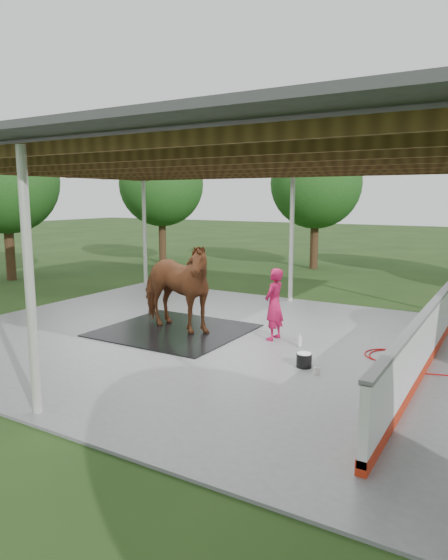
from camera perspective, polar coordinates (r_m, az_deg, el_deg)
The scene contains 12 objects.
ground at distance 11.46m, azimuth -1.81°, elevation -6.74°, with size 100.00×100.00×0.00m, color #1E3814.
concrete_slab at distance 11.45m, azimuth -1.81°, elevation -6.62°, with size 12.00×10.00×0.05m, color slate.
pavilion_structure at distance 11.03m, azimuth -1.92°, elevation 13.46°, with size 12.60×10.60×4.05m.
dasher_board at distance 9.72m, azimuth 21.87°, elevation -6.77°, with size 0.16×8.00×1.15m.
tree_belt at distance 11.64m, azimuth 1.81°, elevation 12.38°, with size 28.00×28.00×5.80m.
rubber_mat at distance 11.99m, azimuth -5.72°, elevation -5.73°, with size 3.24×3.04×0.02m, color black.
horse at distance 11.76m, azimuth -5.80°, elevation -0.72°, with size 1.14×2.49×2.10m, color brown.
handler at distance 11.10m, azimuth 5.75°, elevation -2.77°, with size 0.59×0.38×1.60m, color #A91240.
wash_bucket at distance 9.55m, azimuth 9.14°, elevation -9.00°, with size 0.29×0.29×0.27m.
soap_bottle_a at distance 10.78m, azimuth 8.65°, elevation -6.80°, with size 0.11×0.11×0.29m, color silver.
soap_bottle_b at distance 9.23m, azimuth 10.54°, elevation -9.98°, with size 0.09×0.09×0.20m, color #338CD8.
hose_coil at distance 10.57m, azimuth 18.53°, elevation -8.29°, with size 1.67×1.43×0.02m.
Camera 1 is at (5.92, -9.27, 3.20)m, focal length 32.00 mm.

